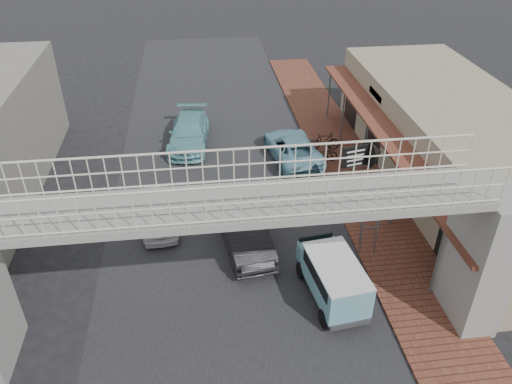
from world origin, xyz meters
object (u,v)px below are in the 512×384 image
object	(u,v)px
white_hatchback	(159,212)
dark_sedan	(244,229)
motorcycle_near	(322,154)
motorcycle_far	(324,141)
angkot_far	(189,132)
angkot_van	(333,275)
street_clock	(375,195)
arrow_sign	(373,154)
angkot_curb	(293,147)

from	to	relation	value
white_hatchback	dark_sedan	xyz separation A→B (m)	(3.43, -1.79, 0.13)
motorcycle_near	motorcycle_far	distance (m)	1.21
angkot_far	motorcycle_far	world-z (taller)	angkot_far
white_hatchback	dark_sedan	size ratio (longest dim) A/B	0.80
dark_sedan	angkot_van	size ratio (longest dim) A/B	1.27
dark_sedan	motorcycle_far	distance (m)	8.89
angkot_van	motorcycle_near	xyz separation A→B (m)	(1.95, 9.53, -0.56)
dark_sedan	street_clock	distance (m)	5.26
angkot_far	motorcycle_near	size ratio (longest dim) A/B	3.15
dark_sedan	angkot_van	bearing A→B (deg)	-58.38
dark_sedan	angkot_far	bearing A→B (deg)	95.16
dark_sedan	motorcycle_near	bearing A→B (deg)	45.14
angkot_far	angkot_van	bearing A→B (deg)	-62.48
angkot_far	angkot_van	world-z (taller)	angkot_van
dark_sedan	motorcycle_near	xyz separation A→B (m)	(4.70, 6.16, -0.24)
white_hatchback	motorcycle_near	bearing A→B (deg)	23.29
white_hatchback	motorcycle_far	bearing A→B (deg)	28.02
street_clock	arrow_sign	bearing A→B (deg)	89.04
angkot_van	street_clock	world-z (taller)	street_clock
angkot_van	street_clock	distance (m)	3.50
dark_sedan	angkot_van	xyz separation A→B (m)	(2.75, -3.37, 0.32)
dark_sedan	motorcycle_far	xyz separation A→B (m)	(5.07, 7.31, -0.15)
dark_sedan	motorcycle_near	size ratio (longest dim) A/B	2.91
dark_sedan	angkot_curb	distance (m)	7.50
white_hatchback	motorcycle_far	world-z (taller)	white_hatchback
dark_sedan	angkot_far	size ratio (longest dim) A/B	0.92
dark_sedan	angkot_far	xyz separation A→B (m)	(-2.05, 9.07, -0.04)
angkot_curb	motorcycle_far	distance (m)	1.89
dark_sedan	motorcycle_far	world-z (taller)	dark_sedan
dark_sedan	angkot_curb	bearing A→B (deg)	56.67
angkot_van	motorcycle_far	world-z (taller)	angkot_van
angkot_curb	motorcycle_far	size ratio (longest dim) A/B	2.81
motorcycle_near	arrow_sign	world-z (taller)	arrow_sign
white_hatchback	angkot_curb	xyz separation A→B (m)	(6.69, 4.96, 0.04)
white_hatchback	angkot_far	xyz separation A→B (m)	(1.38, 7.29, 0.10)
white_hatchback	arrow_sign	world-z (taller)	arrow_sign
dark_sedan	arrow_sign	xyz separation A→B (m)	(5.70, 1.97, 1.94)
angkot_far	motorcycle_far	bearing A→B (deg)	-7.48
white_hatchback	street_clock	world-z (taller)	street_clock
motorcycle_near	arrow_sign	bearing A→B (deg)	-161.39
dark_sedan	street_clock	bearing A→B (deg)	-19.65
white_hatchback	dark_sedan	bearing A→B (deg)	-32.52
motorcycle_far	street_clock	bearing A→B (deg)	-178.51
angkot_curb	angkot_van	world-z (taller)	angkot_van
angkot_curb	arrow_sign	xyz separation A→B (m)	(2.44, -4.78, 2.04)
street_clock	white_hatchback	bearing A→B (deg)	177.14
motorcycle_far	street_clock	distance (m)	8.59
arrow_sign	dark_sedan	bearing A→B (deg)	-173.30
motorcycle_near	dark_sedan	bearing A→B (deg)	147.80
angkot_van	dark_sedan	bearing A→B (deg)	122.28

